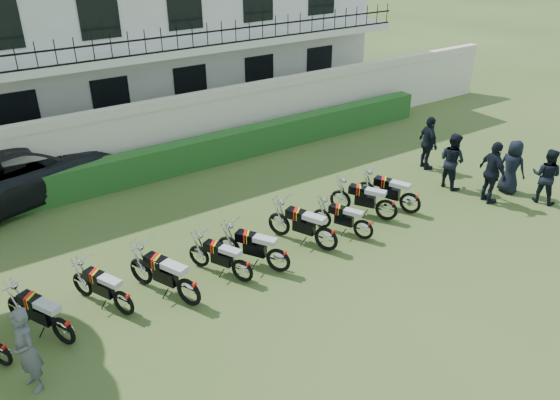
{
  "coord_description": "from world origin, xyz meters",
  "views": [
    {
      "loc": [
        -6.78,
        -8.42,
        7.58
      ],
      "look_at": [
        0.31,
        2.21,
        0.9
      ],
      "focal_mm": 35.0,
      "sensor_mm": 36.0,
      "label": 1
    }
  ],
  "objects_px": {
    "motorcycle_1": "(62,325)",
    "motorcycle_8": "(387,205)",
    "motorcycle_9": "(411,198)",
    "motorcycle_5": "(278,255)",
    "motorcycle_7": "(364,225)",
    "motorcycle_6": "(326,233)",
    "officer_2": "(493,173)",
    "motorcycle_2": "(123,298)",
    "officer_5": "(428,143)",
    "officer_1": "(546,176)",
    "officer_4": "(452,161)",
    "motorcycle_3": "(188,286)",
    "suv": "(18,171)",
    "motorcycle_4": "(242,266)",
    "officer_3": "(512,167)",
    "inspector": "(26,350)"
  },
  "relations": [
    {
      "from": "officer_3",
      "to": "motorcycle_7",
      "type": "bearing_deg",
      "value": 79.91
    },
    {
      "from": "officer_4",
      "to": "officer_1",
      "type": "bearing_deg",
      "value": -146.38
    },
    {
      "from": "motorcycle_8",
      "to": "motorcycle_1",
      "type": "bearing_deg",
      "value": 150.14
    },
    {
      "from": "motorcycle_4",
      "to": "officer_3",
      "type": "relative_size",
      "value": 1.0
    },
    {
      "from": "motorcycle_6",
      "to": "motorcycle_7",
      "type": "distance_m",
      "value": 1.16
    },
    {
      "from": "motorcycle_9",
      "to": "officer_2",
      "type": "relative_size",
      "value": 0.98
    },
    {
      "from": "motorcycle_2",
      "to": "motorcycle_8",
      "type": "relative_size",
      "value": 0.98
    },
    {
      "from": "motorcycle_7",
      "to": "motorcycle_8",
      "type": "height_order",
      "value": "motorcycle_8"
    },
    {
      "from": "motorcycle_4",
      "to": "motorcycle_1",
      "type": "bearing_deg",
      "value": 151.33
    },
    {
      "from": "motorcycle_5",
      "to": "inspector",
      "type": "distance_m",
      "value": 5.67
    },
    {
      "from": "motorcycle_3",
      "to": "motorcycle_9",
      "type": "relative_size",
      "value": 1.06
    },
    {
      "from": "suv",
      "to": "officer_4",
      "type": "distance_m",
      "value": 13.11
    },
    {
      "from": "motorcycle_3",
      "to": "motorcycle_1",
      "type": "bearing_deg",
      "value": 151.06
    },
    {
      "from": "motorcycle_2",
      "to": "officer_5",
      "type": "relative_size",
      "value": 0.95
    },
    {
      "from": "motorcycle_9",
      "to": "suv",
      "type": "height_order",
      "value": "suv"
    },
    {
      "from": "motorcycle_2",
      "to": "motorcycle_4",
      "type": "height_order",
      "value": "motorcycle_2"
    },
    {
      "from": "motorcycle_7",
      "to": "motorcycle_9",
      "type": "xyz_separation_m",
      "value": [
        2.04,
        0.33,
        0.06
      ]
    },
    {
      "from": "motorcycle_5",
      "to": "motorcycle_9",
      "type": "distance_m",
      "value": 4.72
    },
    {
      "from": "motorcycle_9",
      "to": "officer_3",
      "type": "relative_size",
      "value": 1.11
    },
    {
      "from": "motorcycle_6",
      "to": "motorcycle_9",
      "type": "height_order",
      "value": "motorcycle_6"
    },
    {
      "from": "motorcycle_3",
      "to": "officer_1",
      "type": "xyz_separation_m",
      "value": [
        10.84,
        -1.31,
        0.31
      ]
    },
    {
      "from": "motorcycle_1",
      "to": "motorcycle_6",
      "type": "height_order",
      "value": "motorcycle_6"
    },
    {
      "from": "inspector",
      "to": "officer_1",
      "type": "height_order",
      "value": "inspector"
    },
    {
      "from": "motorcycle_8",
      "to": "inspector",
      "type": "xyz_separation_m",
      "value": [
        -9.5,
        -0.94,
        0.35
      ]
    },
    {
      "from": "motorcycle_7",
      "to": "officer_1",
      "type": "xyz_separation_m",
      "value": [
        5.86,
        -1.3,
        0.39
      ]
    },
    {
      "from": "motorcycle_5",
      "to": "officer_2",
      "type": "bearing_deg",
      "value": -35.26
    },
    {
      "from": "officer_2",
      "to": "motorcycle_8",
      "type": "bearing_deg",
      "value": 92.31
    },
    {
      "from": "motorcycle_2",
      "to": "motorcycle_3",
      "type": "xyz_separation_m",
      "value": [
        1.29,
        -0.47,
        0.06
      ]
    },
    {
      "from": "motorcycle_9",
      "to": "motorcycle_1",
      "type": "bearing_deg",
      "value": 156.5
    },
    {
      "from": "motorcycle_1",
      "to": "motorcycle_8",
      "type": "xyz_separation_m",
      "value": [
        8.75,
        0.14,
        0.01
      ]
    },
    {
      "from": "motorcycle_3",
      "to": "suv",
      "type": "xyz_separation_m",
      "value": [
        -1.95,
        7.54,
        0.32
      ]
    },
    {
      "from": "motorcycle_4",
      "to": "officer_1",
      "type": "height_order",
      "value": "officer_1"
    },
    {
      "from": "motorcycle_8",
      "to": "officer_2",
      "type": "xyz_separation_m",
      "value": [
        3.33,
        -0.84,
        0.45
      ]
    },
    {
      "from": "motorcycle_4",
      "to": "officer_3",
      "type": "xyz_separation_m",
      "value": [
        9.17,
        -0.47,
        0.38
      ]
    },
    {
      "from": "motorcycle_4",
      "to": "motorcycle_6",
      "type": "bearing_deg",
      "value": -27.2
    },
    {
      "from": "officer_1",
      "to": "officer_4",
      "type": "relative_size",
      "value": 0.95
    },
    {
      "from": "motorcycle_2",
      "to": "motorcycle_6",
      "type": "distance_m",
      "value": 5.13
    },
    {
      "from": "motorcycle_9",
      "to": "suv",
      "type": "relative_size",
      "value": 0.3
    },
    {
      "from": "motorcycle_9",
      "to": "officer_2",
      "type": "xyz_separation_m",
      "value": [
        2.48,
        -0.76,
        0.45
      ]
    },
    {
      "from": "motorcycle_4",
      "to": "motorcycle_7",
      "type": "height_order",
      "value": "motorcycle_4"
    },
    {
      "from": "motorcycle_2",
      "to": "motorcycle_9",
      "type": "height_order",
      "value": "motorcycle_9"
    },
    {
      "from": "officer_2",
      "to": "officer_5",
      "type": "distance_m",
      "value": 2.75
    },
    {
      "from": "motorcycle_8",
      "to": "motorcycle_9",
      "type": "xyz_separation_m",
      "value": [
        0.84,
        -0.08,
        0.0
      ]
    },
    {
      "from": "motorcycle_3",
      "to": "motorcycle_4",
      "type": "relative_size",
      "value": 1.18
    },
    {
      "from": "motorcycle_3",
      "to": "motorcycle_8",
      "type": "bearing_deg",
      "value": -19.72
    },
    {
      "from": "motorcycle_1",
      "to": "officer_2",
      "type": "bearing_deg",
      "value": -30.09
    },
    {
      "from": "motorcycle_4",
      "to": "officer_1",
      "type": "xyz_separation_m",
      "value": [
        9.44,
        -1.43,
        0.38
      ]
    },
    {
      "from": "suv",
      "to": "officer_1",
      "type": "xyz_separation_m",
      "value": [
        12.79,
        -8.86,
        -0.02
      ]
    },
    {
      "from": "motorcycle_5",
      "to": "officer_2",
      "type": "xyz_separation_m",
      "value": [
        7.19,
        -0.43,
        0.45
      ]
    },
    {
      "from": "motorcycle_5",
      "to": "motorcycle_6",
      "type": "distance_m",
      "value": 1.52
    }
  ]
}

